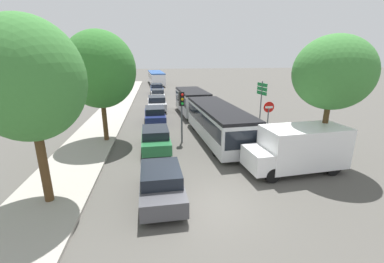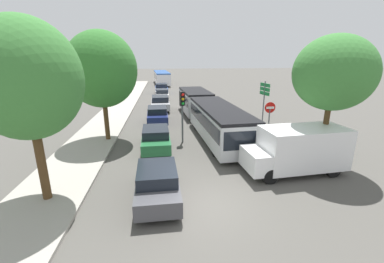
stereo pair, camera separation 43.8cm
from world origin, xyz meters
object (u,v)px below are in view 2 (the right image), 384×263
object	(u,v)px
white_van	(298,149)
direction_sign_post	(264,94)
queued_car_white	(162,94)
no_entry_sign	(269,117)
tree_left_mid	(101,70)
tree_right_near	(334,73)
queued_car_green	(156,138)
queued_car_silver	(160,103)
queued_car_blue	(162,88)
city_bus_rear	(162,77)
traffic_light	(182,106)
articulated_bus	(207,111)
queued_car_navy	(157,115)
tree_left_near	(26,83)
queued_car_graphite	(157,182)

from	to	relation	value
white_van	direction_sign_post	distance (m)	9.48
queued_car_white	no_entry_sign	distance (m)	19.75
tree_left_mid	tree_right_near	world-z (taller)	tree_left_mid
no_entry_sign	direction_sign_post	xyz separation A→B (m)	(1.59, 5.04, 0.69)
white_van	direction_sign_post	world-z (taller)	direction_sign_post
no_entry_sign	direction_sign_post	world-z (taller)	direction_sign_post
queued_car_green	queued_car_silver	xyz separation A→B (m)	(0.15, 11.83, 0.05)
queued_car_green	tree_right_near	size ratio (longest dim) A/B	0.61
queued_car_green	white_van	world-z (taller)	white_van
queued_car_blue	city_bus_rear	bearing A→B (deg)	-1.85
queued_car_blue	queued_car_white	bearing A→B (deg)	178.87
tree_left_mid	traffic_light	bearing A→B (deg)	-9.00
articulated_bus	queued_car_navy	size ratio (longest dim) A/B	3.92
queued_car_navy	tree_left_mid	xyz separation A→B (m)	(-3.28, -4.59, 4.07)
tree_left_near	direction_sign_post	bearing A→B (deg)	39.14
articulated_bus	direction_sign_post	bearing A→B (deg)	90.91
no_entry_sign	tree_left_mid	size ratio (longest dim) A/B	0.39
articulated_bus	queued_car_green	bearing A→B (deg)	-44.91
direction_sign_post	tree_left_near	distance (m)	17.04
queued_car_graphite	queued_car_navy	size ratio (longest dim) A/B	1.00
traffic_light	tree_left_mid	size ratio (longest dim) A/B	0.47
queued_car_navy	queued_car_silver	size ratio (longest dim) A/B	0.93
tree_left_mid	queued_car_blue	bearing A→B (deg)	80.87
city_bus_rear	no_entry_sign	distance (m)	37.20
queued_car_navy	tree_right_near	bearing A→B (deg)	-140.57
queued_car_graphite	queued_car_blue	xyz separation A→B (m)	(-0.00, 29.75, 0.05)
queued_car_navy	tree_left_mid	world-z (taller)	tree_left_mid
queued_car_blue	queued_car_graphite	bearing A→B (deg)	178.02
queued_car_graphite	queued_car_silver	bearing A→B (deg)	-1.76
no_entry_sign	city_bus_rear	bearing A→B (deg)	-169.02
articulated_bus	queued_car_silver	xyz separation A→B (m)	(-3.85, 7.17, -0.60)
queued_car_graphite	white_van	xyz separation A→B (m)	(6.89, 1.66, 0.54)
queued_car_navy	queued_car_white	xyz separation A→B (m)	(0.34, 11.97, -0.02)
white_van	tree_left_mid	size ratio (longest dim) A/B	0.72
queued_car_navy	queued_car_green	bearing A→B (deg)	178.44
queued_car_green	traffic_light	bearing A→B (deg)	-59.33
queued_car_green	queued_car_blue	bearing A→B (deg)	-2.49
queued_car_white	no_entry_sign	size ratio (longest dim) A/B	1.40
queued_car_graphite	no_entry_sign	bearing A→B (deg)	-52.35
no_entry_sign	white_van	bearing A→B (deg)	-2.26
queued_car_blue	direction_sign_post	xyz separation A→B (m)	(8.64, -18.86, 1.82)
traffic_light	direction_sign_post	distance (m)	8.14
queued_car_green	queued_car_white	distance (m)	18.50
queued_car_silver	tree_left_near	distance (m)	18.38
tree_right_near	articulated_bus	bearing A→B (deg)	120.42
queued_car_white	tree_right_near	world-z (taller)	tree_right_near
queued_car_white	no_entry_sign	bearing A→B (deg)	-161.26
queued_car_graphite	queued_car_blue	size ratio (longest dim) A/B	0.94
queued_car_green	queued_car_navy	world-z (taller)	queued_car_navy
queued_car_blue	traffic_light	size ratio (longest dim) A/B	1.27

